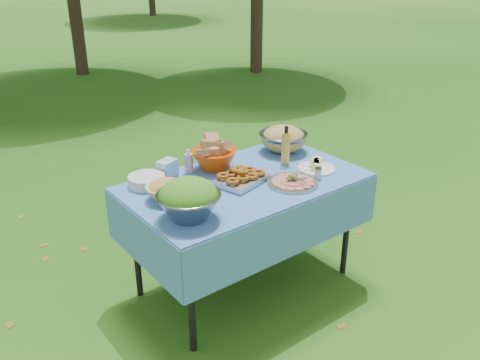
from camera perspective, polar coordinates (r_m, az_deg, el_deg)
name	(u,v)px	position (r m, az deg, el deg)	size (l,w,h in m)	color
ground	(245,282)	(3.51, 0.54, -11.43)	(80.00, 80.00, 0.00)	#0D3E0B
picnic_table	(245,234)	(3.30, 0.57, -6.08)	(1.46, 0.86, 0.76)	#84B0FF
salad_bowl	(189,199)	(2.66, -5.79, -2.14)	(0.34, 0.34, 0.22)	gray
pasta_bowl_white	(166,189)	(2.90, -8.33, -1.03)	(0.22, 0.22, 0.12)	silver
plate_stack	(147,180)	(3.10, -10.44, -0.05)	(0.22, 0.22, 0.06)	silver
wipes_box	(167,168)	(3.20, -8.15, 1.31)	(0.12, 0.08, 0.11)	#96CAF0
sanitizer_bottle	(189,161)	(3.23, -5.78, 2.12)	(0.05, 0.05, 0.15)	pink
bread_bowl	(214,154)	(3.27, -2.91, 2.89)	(0.29, 0.29, 0.19)	#D34205
pasta_bowl_steel	(283,138)	(3.59, 4.90, 4.68)	(0.34, 0.34, 0.18)	gray
fried_tray	(242,177)	(3.08, 0.20, 0.32)	(0.31, 0.22, 0.07)	#B6B8BB
charcuterie_platter	(293,178)	(3.09, 5.95, 0.20)	(0.31, 0.31, 0.07)	#A5A9AC
oil_bottle	(286,145)	(3.35, 5.16, 3.93)	(0.06, 0.06, 0.26)	gold
cheese_plate	(316,165)	(3.31, 8.58, 1.73)	(0.24, 0.24, 0.07)	silver
shaker	(318,173)	(3.18, 8.74, 0.75)	(0.04, 0.04, 0.07)	silver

